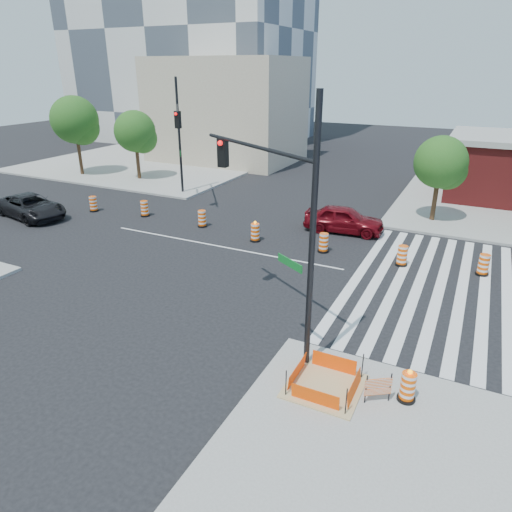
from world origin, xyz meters
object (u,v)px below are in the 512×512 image
(red_coupe, at_px, (344,219))
(signal_pole_se, at_px, (278,202))
(dark_suv, at_px, (31,206))
(signal_pole_nw, at_px, (179,129))

(red_coupe, bearing_deg, signal_pole_se, -179.70)
(red_coupe, height_order, signal_pole_se, signal_pole_se)
(red_coupe, distance_m, signal_pole_se, 13.30)
(red_coupe, distance_m, dark_suv, 20.02)
(dark_suv, relative_size, signal_pole_nw, 0.64)
(red_coupe, xyz_separation_m, dark_suv, (-19.02, -6.26, -0.05))
(signal_pole_se, height_order, signal_pole_nw, signal_pole_se)
(dark_suv, relative_size, signal_pole_se, 0.63)
(signal_pole_se, bearing_deg, signal_pole_nw, -14.16)
(dark_suv, xyz_separation_m, signal_pole_nw, (6.31, 7.98, 4.35))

